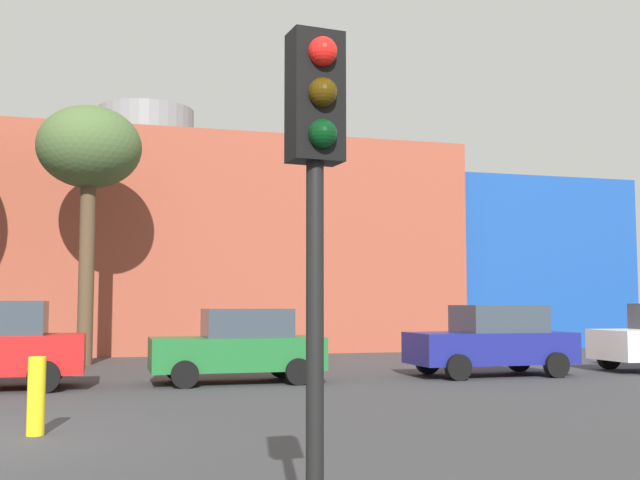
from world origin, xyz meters
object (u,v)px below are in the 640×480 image
parked_car_4 (492,341)px  bollard_yellow_1 (36,396)px  parked_car_3 (239,346)px  bare_tree_2 (89,153)px  traffic_light_near_right (316,171)px

parked_car_4 → bollard_yellow_1: size_ratio=3.81×
parked_car_4 → bollard_yellow_1: (-10.30, -6.26, -0.34)m
bollard_yellow_1 → parked_car_4: bearing=31.3°
parked_car_3 → bare_tree_2: bare_tree_2 is taller
parked_car_3 → traffic_light_near_right: 12.94m
parked_car_4 → bare_tree_2: size_ratio=0.52×
parked_car_3 → bare_tree_2: bearing=-61.1°
traffic_light_near_right → bollard_yellow_1: size_ratio=3.42×
parked_car_3 → bollard_yellow_1: 7.37m
parked_car_3 → bare_tree_2: (-3.54, 6.42, 5.52)m
bare_tree_2 → bollard_yellow_1: bare_tree_2 is taller
traffic_light_near_right → bollard_yellow_1: 7.15m
parked_car_4 → bare_tree_2: 13.06m
traffic_light_near_right → bare_tree_2: bearing=179.2°
parked_car_3 → parked_car_4: (6.42, -0.00, 0.04)m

